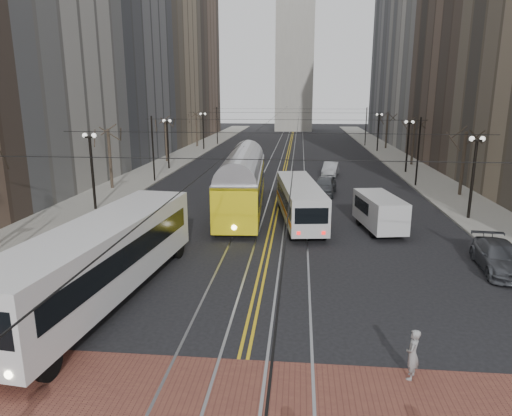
% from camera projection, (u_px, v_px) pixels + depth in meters
% --- Properties ---
extents(ground, '(260.00, 260.00, 0.00)m').
position_uv_depth(ground, '(246.00, 344.00, 16.15)').
color(ground, black).
rests_on(ground, ground).
extents(sidewalk_left, '(5.00, 140.00, 0.15)m').
position_uv_depth(sidewalk_left, '(174.00, 161.00, 61.01)').
color(sidewalk_left, gray).
rests_on(sidewalk_left, ground).
extents(sidewalk_right, '(5.00, 140.00, 0.15)m').
position_uv_depth(sidewalk_right, '(404.00, 164.00, 58.22)').
color(sidewalk_right, gray).
rests_on(sidewalk_right, ground).
extents(streetcar_rails, '(4.80, 130.00, 0.02)m').
position_uv_depth(streetcar_rails, '(286.00, 163.00, 59.63)').
color(streetcar_rails, gray).
rests_on(streetcar_rails, ground).
extents(centre_lines, '(0.42, 130.00, 0.01)m').
position_uv_depth(centre_lines, '(286.00, 163.00, 59.63)').
color(centre_lines, gold).
rests_on(centre_lines, ground).
extents(building_left_mid, '(16.00, 20.00, 34.00)m').
position_uv_depth(building_left_mid, '(91.00, 28.00, 58.88)').
color(building_left_mid, slate).
rests_on(building_left_mid, ground).
extents(building_left_far, '(16.00, 20.00, 40.00)m').
position_uv_depth(building_left_far, '(174.00, 40.00, 96.80)').
color(building_left_far, brown).
rests_on(building_left_far, ground).
extents(building_right_mid, '(16.00, 20.00, 34.00)m').
position_uv_depth(building_right_mid, '(504.00, 22.00, 54.14)').
color(building_right_mid, brown).
rests_on(building_right_mid, ground).
extents(building_right_far, '(16.00, 20.00, 40.00)m').
position_uv_depth(building_right_far, '(420.00, 37.00, 92.07)').
color(building_right_far, slate).
rests_on(building_right_far, ground).
extents(lamp_posts, '(27.60, 57.20, 5.60)m').
position_uv_depth(lamp_posts, '(281.00, 158.00, 43.26)').
color(lamp_posts, black).
rests_on(lamp_posts, ground).
extents(street_trees, '(31.68, 53.28, 5.60)m').
position_uv_depth(street_trees, '(284.00, 150.00, 49.54)').
color(street_trees, '#382D23').
rests_on(street_trees, ground).
extents(trolley_wires, '(25.96, 120.00, 6.60)m').
position_uv_depth(trolley_wires, '(284.00, 141.00, 48.90)').
color(trolley_wires, black).
rests_on(trolley_wires, ground).
extents(transit_bus, '(4.19, 13.78, 3.39)m').
position_uv_depth(transit_bus, '(102.00, 262.00, 19.29)').
color(transit_bus, silver).
rests_on(transit_bus, ground).
extents(streetcar, '(3.67, 15.38, 3.59)m').
position_uv_depth(streetcar, '(243.00, 188.00, 34.38)').
color(streetcar, yellow).
rests_on(streetcar, ground).
extents(rear_bus, '(3.63, 10.67, 2.73)m').
position_uv_depth(rear_bus, '(300.00, 203.00, 31.39)').
color(rear_bus, silver).
rests_on(rear_bus, ground).
extents(cargo_van, '(2.87, 5.49, 2.31)m').
position_uv_depth(cargo_van, '(379.00, 214.00, 29.40)').
color(cargo_van, silver).
rests_on(cargo_van, ground).
extents(sedan_grey, '(2.56, 4.90, 1.59)m').
position_uv_depth(sedan_grey, '(325.00, 185.00, 40.39)').
color(sedan_grey, '#45484D').
rests_on(sedan_grey, ground).
extents(sedan_silver, '(2.24, 4.58, 1.45)m').
position_uv_depth(sedan_silver, '(331.00, 169.00, 49.86)').
color(sedan_silver, '#9B9EA2').
rests_on(sedan_silver, ground).
extents(sedan_parked, '(2.46, 5.04, 1.41)m').
position_uv_depth(sedan_parked, '(500.00, 257.00, 22.78)').
color(sedan_parked, '#44464C').
rests_on(sedan_parked, ground).
extents(pedestrian_b, '(0.59, 0.70, 1.63)m').
position_uv_depth(pedestrian_b, '(413.00, 354.00, 14.01)').
color(pedestrian_b, gray).
rests_on(pedestrian_b, crosswalk_band).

